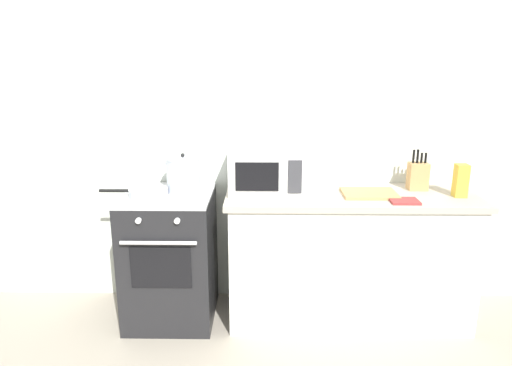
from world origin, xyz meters
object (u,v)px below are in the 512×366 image
Objects in this scene: microwave at (266,170)px; cutting_board at (369,193)px; stock_pot at (183,174)px; oven_mitt at (404,201)px; stove at (171,257)px; knife_block at (418,176)px; frying_pan at (147,192)px; pasta_box at (461,181)px.

microwave is 1.39× the size of cutting_board.
stock_pot is 1.48m from oven_mitt.
stock_pot reaches higher than stove.
knife_block is at bearing 4.67° from stove.
oven_mitt is at bearing -9.33° from stock_pot.
microwave is at bearing 164.91° from oven_mitt.
knife_block is 0.36m from oven_mitt.
stove is at bearing -141.98° from stock_pot.
frying_pan is 1.68m from oven_mitt.
frying_pan is 1.49m from cutting_board.
pasta_box is at bearing 0.41° from frying_pan.
cutting_board is 2.00× the size of oven_mitt.
frying_pan is at bearing -174.30° from knife_block.
knife_block is at bearing 2.16° from stock_pot.
stove is 3.23× the size of knife_block.
knife_block is at bearing 3.35° from microwave.
microwave reaches higher than stove.
frying_pan reaches higher than oven_mitt.
frying_pan is at bearing 176.07° from oven_mitt.
cutting_board reaches higher than stove.
cutting_board is at bearing 139.57° from oven_mitt.
cutting_board is 0.40m from knife_block.
oven_mitt is (-0.18, -0.30, -0.09)m from knife_block.
frying_pan is at bearing -178.28° from cutting_board.
frying_pan is 1.61× the size of knife_block.
cutting_board is at bearing 177.08° from pasta_box.
knife_block is (0.36, 0.14, 0.09)m from cutting_board.
pasta_box is at bearing -0.85° from stove.
stock_pot reaches higher than oven_mitt.
pasta_box is (2.08, 0.01, 0.08)m from frying_pan.
stove is 1.63m from oven_mitt.
stove is 2.56× the size of cutting_board.
microwave is at bearing 175.19° from pasta_box.
pasta_box reaches higher than cutting_board.
stock_pot is at bearing 179.95° from microwave.
oven_mitt is (-0.40, -0.13, -0.10)m from pasta_box.
oven_mitt reaches higher than stove.
microwave is (0.67, 0.08, 0.61)m from stove.
cutting_board is (1.49, 0.04, -0.02)m from frying_pan.
stock_pot reaches higher than frying_pan.
microwave is 1.29m from pasta_box.
pasta_box reaches higher than oven_mitt.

